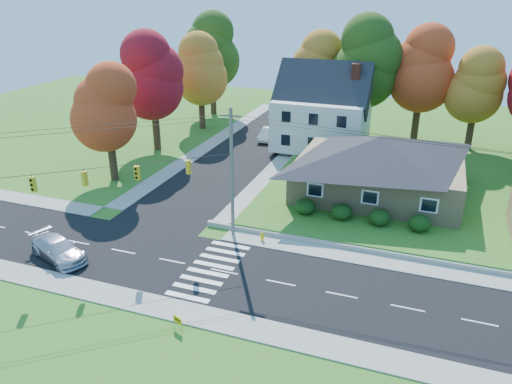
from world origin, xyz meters
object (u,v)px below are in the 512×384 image
ranch_house (379,165)px  silver_sedan (58,249)px  white_car (268,134)px  fire_hydrant (262,237)px

ranch_house → silver_sedan: ranch_house is taller
silver_sedan → white_car: (4.60, 32.28, -0.02)m
fire_hydrant → white_car: bearing=107.9°
ranch_house → white_car: 20.63m
ranch_house → silver_sedan: (-19.66, -18.40, -2.50)m
ranch_house → white_car: ranch_house is taller
silver_sedan → fire_hydrant: silver_sedan is taller
white_car → fire_hydrant: bearing=-75.4°
silver_sedan → fire_hydrant: (12.63, 7.38, -0.43)m
silver_sedan → white_car: bearing=13.4°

